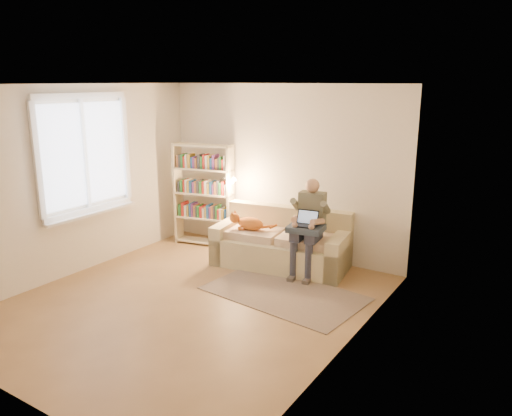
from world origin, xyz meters
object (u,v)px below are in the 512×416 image
Objects in this scene: bookshelf at (204,190)px; laptop at (303,221)px; sofa at (282,246)px; person at (309,221)px; cat at (249,223)px.

laptop is at bearing -22.00° from bookshelf.
sofa is 0.68m from laptop.
person reaches higher than laptop.
laptop is (0.88, -0.00, 0.16)m from cat.
sofa is 3.27× the size of cat.
laptop is 0.20× the size of bookshelf.
cat is at bearing 178.42° from person.
cat is 1.89× the size of laptop.
person is 2.15× the size of cat.
person is 2.05m from bookshelf.
bookshelf is (-2.00, 0.35, 0.14)m from laptop.
sofa is at bearing 14.78° from cat.
sofa is 1.22× the size of bookshelf.
person is 0.93m from cat.
bookshelf is (-2.03, 0.24, 0.16)m from person.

